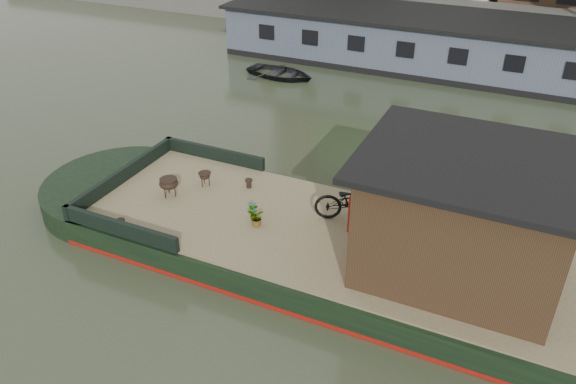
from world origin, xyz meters
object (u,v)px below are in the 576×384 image
at_px(bicycle, 355,201).
at_px(cabin, 464,214).
at_px(brazier_rear, 169,187).
at_px(potted_plant_a, 253,212).
at_px(dinghy, 281,70).
at_px(brazier_front, 205,179).

bearing_deg(bicycle, cabin, -128.12).
bearing_deg(brazier_rear, potted_plant_a, -1.33).
bearing_deg(cabin, bicycle, 162.01).
xyz_separation_m(bicycle, potted_plant_a, (-2.03, -0.95, -0.26)).
bearing_deg(dinghy, cabin, -133.60).
bearing_deg(bicycle, potted_plant_a, 95.00).
distance_m(brazier_rear, dinghy, 10.59).
height_order(bicycle, dinghy, bicycle).
xyz_separation_m(potted_plant_a, dinghy, (-4.33, 10.42, -0.56)).
relative_size(bicycle, potted_plant_a, 4.33).
distance_m(potted_plant_a, brazier_rear, 2.27).
distance_m(potted_plant_a, dinghy, 11.30).
xyz_separation_m(brazier_front, dinghy, (-2.54, 9.58, -0.53)).
relative_size(cabin, dinghy, 1.41).
bearing_deg(cabin, brazier_rear, -178.81).
height_order(potted_plant_a, dinghy, potted_plant_a).
distance_m(cabin, bicycle, 2.58).
distance_m(brazier_front, brazier_rear, 0.93).
bearing_deg(potted_plant_a, brazier_rear, 178.67).
bearing_deg(brazier_rear, bicycle, 11.80).
bearing_deg(cabin, dinghy, 130.37).
bearing_deg(potted_plant_a, bicycle, 25.13).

